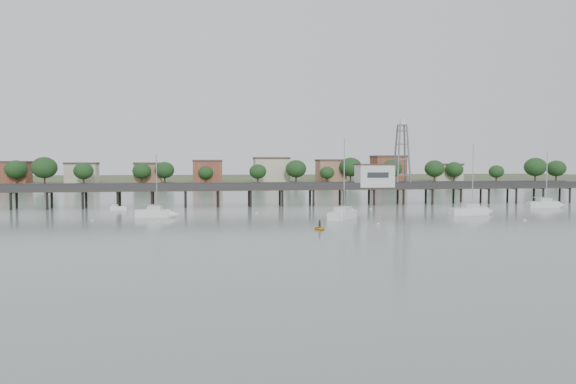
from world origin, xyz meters
The scene contains 13 objects.
ground_plane centered at (0.00, 0.00, 0.00)m, with size 500.00×500.00×0.00m, color gray.
pier centered at (0.00, 60.00, 3.79)m, with size 150.00×5.00×5.50m.
pier_building centered at (25.00, 60.00, 6.67)m, with size 8.40×5.40×5.30m.
lattice_tower centered at (31.50, 60.00, 11.10)m, with size 3.20×3.20×15.50m.
sailboat_b centered at (-21.36, 37.56, 0.65)m, with size 7.21×3.50×11.59m.
sailboat_e centered at (59.22, 45.76, 0.64)m, with size 7.73×2.52×12.71m.
sailboat_c centered at (10.46, 31.01, 0.64)m, with size 7.50×8.58×14.59m.
sailboat_d centered at (35.75, 33.08, 0.64)m, with size 8.59×3.48×13.78m.
white_tender centered at (-30.60, 53.80, 0.40)m, with size 3.31×1.42×1.28m.
yellow_dinghy centered at (2.12, 15.00, 0.00)m, with size 2.06×0.60×2.88m, color yellow.
dinghy_occupant centered at (2.12, 15.00, 0.00)m, with size 0.43×1.19×0.28m, color black.
mooring_buoys centered at (2.31, 31.94, 0.08)m, with size 70.66×27.76×0.39m.
far_shore centered at (0.36, 239.58, 0.95)m, with size 500.00×170.00×10.40m.
Camera 1 is at (-15.36, -62.65, 9.56)m, focal length 35.00 mm.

